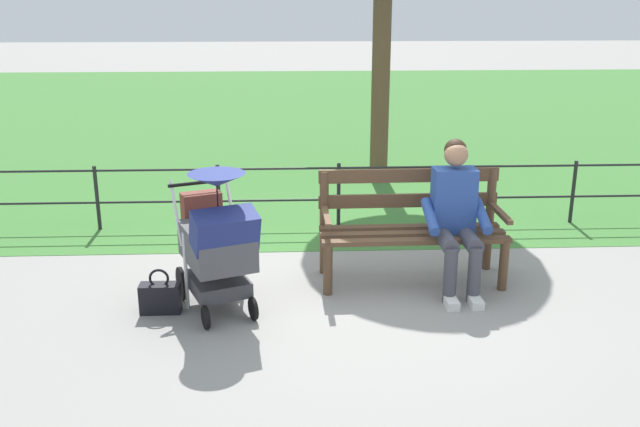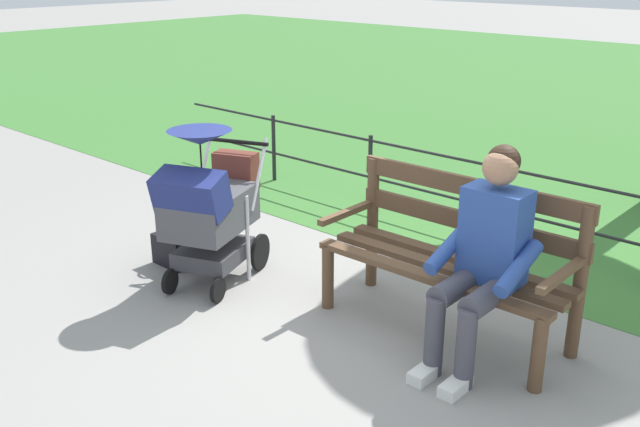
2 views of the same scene
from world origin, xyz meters
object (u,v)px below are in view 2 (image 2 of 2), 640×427
Objects in this scene: handbag at (171,250)px; person_on_bench at (484,253)px; park_bench at (452,250)px; stroller at (209,205)px.

person_on_bench is at bearing -170.82° from handbag.
handbag is (2.10, 0.62, -0.40)m from park_bench.
stroller reaches higher than handbag.
person_on_bench is 2.53m from handbag.
person_on_bench reaches higher than handbag.
park_bench is at bearing -163.62° from handbag.
person_on_bench reaches higher than stroller.
stroller is (1.63, 0.59, 0.07)m from park_bench.
person_on_bench is 2.00m from stroller.
handbag is (0.47, 0.02, -0.47)m from stroller.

